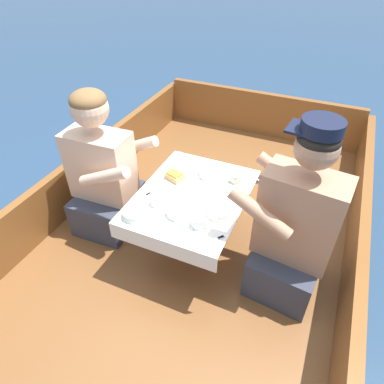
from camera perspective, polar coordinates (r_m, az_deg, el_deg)
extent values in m
plane|color=navy|center=(2.53, 0.45, -11.87)|extent=(60.00, 60.00, 0.00)
cube|color=brown|center=(2.43, 0.47, -9.95)|extent=(1.99, 3.34, 0.25)
cube|color=brown|center=(2.66, -18.95, 1.40)|extent=(0.06, 3.34, 0.37)
cube|color=brown|center=(2.14, 25.39, -11.24)|extent=(0.06, 3.34, 0.37)
cube|color=brown|center=(3.52, 11.46, 12.70)|extent=(1.87, 0.06, 0.42)
cylinder|color=#B2B2B7|center=(2.17, 0.00, -5.04)|extent=(0.07, 0.07, 0.40)
cube|color=brown|center=(2.03, 0.00, -0.73)|extent=(0.59, 0.78, 0.02)
cube|color=white|center=(2.02, 0.00, -0.49)|extent=(0.62, 0.81, 0.00)
cube|color=white|center=(1.80, -5.25, -9.14)|extent=(0.62, 0.00, 0.10)
cube|color=white|center=(2.36, 3.96, 4.12)|extent=(0.62, 0.00, 0.10)
cube|color=#333847|center=(2.45, -13.64, -2.58)|extent=(0.38, 0.46, 0.26)
cube|color=beige|center=(2.24, -14.97, 4.31)|extent=(0.41, 0.24, 0.45)
sphere|color=beige|center=(2.06, -16.73, 13.21)|extent=(0.22, 0.22, 0.22)
ellipsoid|color=brown|center=(2.04, -16.98, 14.46)|extent=(0.21, 0.21, 0.12)
cylinder|color=beige|center=(2.25, -9.51, 7.49)|extent=(0.34, 0.09, 0.21)
cylinder|color=beige|center=(2.00, -14.44, 2.45)|extent=(0.34, 0.09, 0.21)
cube|color=#333847|center=(2.09, 15.40, -11.82)|extent=(0.41, 0.48, 0.26)
cube|color=tan|center=(1.82, 17.39, -3.97)|extent=(0.42, 0.26, 0.51)
sphere|color=tan|center=(1.59, 20.10, 6.90)|extent=(0.20, 0.20, 0.20)
ellipsoid|color=black|center=(1.57, 20.45, 8.28)|extent=(0.19, 0.19, 0.11)
cylinder|color=tan|center=(1.65, 11.21, -3.50)|extent=(0.34, 0.11, 0.21)
cylinder|color=tan|center=(1.93, 15.12, 2.72)|extent=(0.34, 0.11, 0.21)
cylinder|color=black|center=(1.54, 20.94, 10.19)|extent=(0.18, 0.18, 0.06)
cube|color=black|center=(1.57, 17.55, 10.19)|extent=(0.12, 0.15, 0.01)
cylinder|color=silver|center=(2.14, -2.88, 2.08)|extent=(0.18, 0.18, 0.01)
cylinder|color=silver|center=(2.06, 4.31, 0.35)|extent=(0.16, 0.16, 0.01)
cube|color=tan|center=(2.12, -2.90, 2.58)|extent=(0.13, 0.11, 0.04)
cube|color=gold|center=(2.11, -2.92, 3.11)|extent=(0.10, 0.09, 0.01)
cylinder|color=silver|center=(1.88, -2.50, -3.29)|extent=(0.12, 0.12, 0.04)
cylinder|color=beige|center=(1.87, -2.51, -3.06)|extent=(0.10, 0.10, 0.02)
cylinder|color=silver|center=(1.88, 4.49, -3.31)|extent=(0.13, 0.13, 0.04)
cylinder|color=beige|center=(1.87, 4.51, -3.08)|extent=(0.11, 0.11, 0.02)
cylinder|color=silver|center=(1.89, -9.49, -3.55)|extent=(0.13, 0.13, 0.04)
cylinder|color=beige|center=(1.88, -9.52, -3.32)|extent=(0.11, 0.11, 0.02)
cylinder|color=silver|center=(2.17, 2.94, 3.21)|extent=(0.13, 0.13, 0.04)
cylinder|color=beige|center=(2.16, 2.95, 3.42)|extent=(0.11, 0.11, 0.02)
cylinder|color=silver|center=(1.94, -5.77, -1.32)|extent=(0.08, 0.08, 0.06)
torus|color=silver|center=(1.92, -4.53, -1.62)|extent=(0.04, 0.01, 0.04)
cylinder|color=#3D2314|center=(1.93, -5.80, -0.89)|extent=(0.06, 0.06, 0.01)
cylinder|color=silver|center=(1.80, 1.13, -5.01)|extent=(0.08, 0.08, 0.06)
torus|color=silver|center=(1.79, 2.54, -5.36)|extent=(0.04, 0.01, 0.04)
cylinder|color=#3D2314|center=(1.79, 1.14, -4.61)|extent=(0.06, 0.06, 0.01)
cylinder|color=silver|center=(2.12, 7.28, 2.29)|extent=(0.06, 0.06, 0.05)
cylinder|color=beige|center=(2.12, 7.28, 2.29)|extent=(0.07, 0.07, 0.03)
cube|color=silver|center=(2.20, 9.23, 2.73)|extent=(0.17, 0.05, 0.00)
cube|color=silver|center=(1.74, 2.91, -8.31)|extent=(0.11, 0.14, 0.00)
cube|color=silver|center=(1.77, 4.88, -7.52)|extent=(0.04, 0.04, 0.00)
cube|color=silver|center=(2.35, -0.99, 5.75)|extent=(0.15, 0.10, 0.00)
cube|color=silver|center=(2.01, -8.88, -1.13)|extent=(0.08, 0.16, 0.00)
cube|color=silver|center=(2.04, -7.25, -0.32)|extent=(0.03, 0.04, 0.00)
cube|color=silver|center=(2.01, 1.55, -0.60)|extent=(0.03, 0.17, 0.00)
ellipsoid|color=silver|center=(2.06, 2.14, 0.60)|extent=(0.04, 0.02, 0.01)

